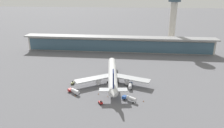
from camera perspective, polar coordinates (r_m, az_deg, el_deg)
ground_plane at (r=136.31m, az=-0.86°, el=-5.78°), size 1200.00×1200.00×0.00m
airliner_on_stand at (r=138.53m, az=0.15°, el=-2.95°), size 48.27×63.19×16.83m
service_truck_near_nose_olive at (r=140.02m, az=-10.54°, el=-5.02°), size 1.80×2.92×2.05m
service_truck_under_wing_blue at (r=118.05m, az=4.82°, el=-9.18°), size 8.48×6.48×2.95m
service_truck_mid_apron_red at (r=115.49m, az=-3.09°, el=-10.31°), size 2.99×3.33×2.05m
service_truck_by_tail_blue at (r=132.93m, az=4.93°, el=-5.73°), size 2.70×8.67×2.95m
service_truck_on_taxiway_red at (r=127.54m, az=-10.16°, el=-7.13°), size 8.32×6.80×2.95m
terminal_building at (r=207.50m, az=1.73°, el=5.48°), size 183.60×12.80×15.20m
control_tower at (r=223.35m, az=16.12°, el=12.13°), size 12.00×12.00×58.98m
safety_cone_alpha at (r=125.09m, az=-9.84°, el=-8.39°), size 0.62×0.62×0.70m
safety_cone_bravo at (r=122.61m, az=-1.13°, el=-8.68°), size 0.62×0.62×0.70m
safety_cone_charlie at (r=121.42m, az=6.27°, el=-9.11°), size 0.62×0.62×0.70m
safety_cone_delta at (r=119.11m, az=8.45°, el=-9.82°), size 0.62×0.62×0.70m
safety_cone_echo at (r=125.53m, az=-3.65°, el=-8.01°), size 0.62×0.62×0.70m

